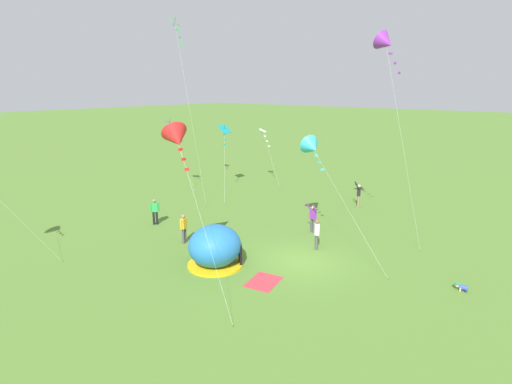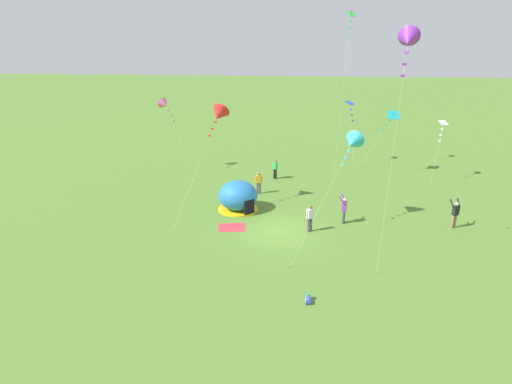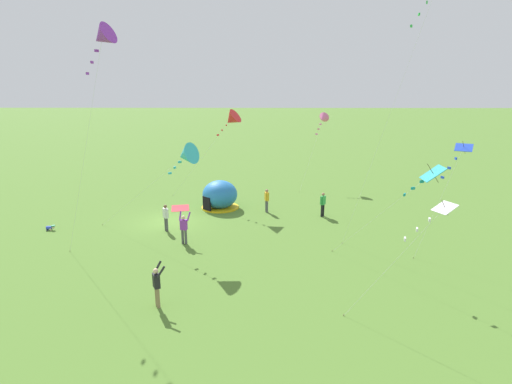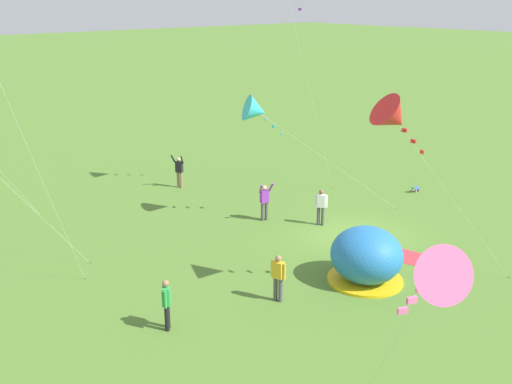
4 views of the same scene
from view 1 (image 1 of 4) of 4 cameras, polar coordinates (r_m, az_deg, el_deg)
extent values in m
plane|color=#517A2D|center=(21.10, 6.31, -9.80)|extent=(300.00, 300.00, 0.00)
ellipsoid|color=#2672BF|center=(20.24, -5.90, -7.65)|extent=(2.70, 2.60, 2.10)
cylinder|color=yellow|center=(20.64, -5.83, -10.22)|extent=(2.81, 2.81, 0.10)
cube|color=black|center=(20.49, -2.26, -8.80)|extent=(0.64, 0.66, 1.10)
cube|color=#CC333D|center=(18.95, 1.09, -12.69)|extent=(1.93, 1.62, 0.01)
cylinder|color=blue|center=(20.30, 27.54, -12.01)|extent=(0.25, 0.34, 0.22)
sphere|color=beige|center=(20.31, 26.81, -11.82)|extent=(0.19, 0.19, 0.19)
cylinder|color=#338C59|center=(20.27, 26.84, -11.59)|extent=(0.24, 0.24, 0.06)
cylinder|color=beige|center=(20.26, 27.14, -12.29)|extent=(0.07, 0.07, 0.17)
cylinder|color=beige|center=(20.44, 27.21, -12.05)|extent=(0.07, 0.07, 0.17)
cylinder|color=navy|center=(20.27, 27.82, -12.42)|extent=(0.09, 0.09, 0.13)
cylinder|color=navy|center=(20.41, 27.87, -12.23)|extent=(0.09, 0.09, 0.13)
cylinder|color=#4C4C51|center=(24.93, 8.25, -4.83)|extent=(0.15, 0.15, 0.88)
cylinder|color=#4C4C51|center=(25.07, 7.93, -4.71)|extent=(0.15, 0.15, 0.88)
cube|color=purple|center=(24.76, 8.15, -3.15)|extent=(0.33, 0.43, 0.60)
sphere|color=beige|center=(24.64, 8.19, -2.20)|extent=(0.22, 0.22, 0.22)
cylinder|color=purple|center=(24.35, 8.37, -2.34)|extent=(0.39, 0.13, 0.50)
cylinder|color=purple|center=(24.71, 7.52, -2.05)|extent=(0.38, 0.24, 0.50)
cylinder|color=black|center=(26.97, -14.40, -3.63)|extent=(0.15, 0.15, 0.88)
cylinder|color=black|center=(26.96, -13.98, -3.61)|extent=(0.15, 0.15, 0.88)
cube|color=green|center=(26.74, -14.29, -2.12)|extent=(0.45, 0.43, 0.60)
sphere|color=#9E7051|center=(26.62, -14.35, -1.23)|extent=(0.22, 0.22, 0.22)
cylinder|color=green|center=(26.76, -14.82, -2.14)|extent=(0.09, 0.09, 0.58)
cylinder|color=green|center=(26.73, -13.75, -2.09)|extent=(0.09, 0.09, 0.58)
cylinder|color=#4C4C51|center=(23.42, -10.35, -6.24)|extent=(0.15, 0.15, 0.88)
cylinder|color=#4C4C51|center=(23.57, -10.08, -6.08)|extent=(0.15, 0.15, 0.88)
cube|color=gold|center=(23.25, -10.30, -4.45)|extent=(0.43, 0.33, 0.60)
sphere|color=#9E7051|center=(23.11, -10.35, -3.45)|extent=(0.22, 0.22, 0.22)
cylinder|color=gold|center=(23.05, -10.64, -4.64)|extent=(0.09, 0.09, 0.58)
cylinder|color=gold|center=(23.44, -9.96, -4.27)|extent=(0.09, 0.09, 0.58)
cylinder|color=#4C4C51|center=(22.43, 8.63, -7.13)|extent=(0.15, 0.15, 0.88)
cylinder|color=#4C4C51|center=(22.61, 8.59, -6.94)|extent=(0.15, 0.15, 0.88)
cube|color=white|center=(22.26, 8.69, -5.26)|extent=(0.45, 0.42, 0.60)
sphere|color=brown|center=(22.12, 8.73, -4.22)|extent=(0.22, 0.22, 0.22)
cylinder|color=white|center=(22.02, 8.74, -5.49)|extent=(0.09, 0.09, 0.58)
cylinder|color=white|center=(22.49, 8.63, -5.04)|extent=(0.09, 0.09, 0.58)
cylinder|color=#8C7251|center=(30.78, 14.40, -1.34)|extent=(0.15, 0.15, 0.88)
cylinder|color=#8C7251|center=(30.98, 14.38, -1.24)|extent=(0.15, 0.15, 0.88)
cube|color=black|center=(30.69, 14.47, 0.04)|extent=(0.45, 0.39, 0.60)
sphere|color=beige|center=(30.59, 14.53, 0.82)|extent=(0.22, 0.22, 0.22)
cylinder|color=black|center=(30.31, 14.28, 0.78)|extent=(0.30, 0.35, 0.50)
cylinder|color=black|center=(30.83, 14.22, 1.01)|extent=(0.21, 0.39, 0.50)
cylinder|color=silver|center=(22.67, -31.80, -2.11)|extent=(3.36, 2.27, 6.06)
cylinder|color=brown|center=(23.17, -25.91, -8.89)|extent=(0.03, 0.03, 0.06)
cylinder|color=silver|center=(32.60, -4.52, 3.93)|extent=(3.79, 3.43, 5.26)
cylinder|color=brown|center=(30.73, -4.52, -1.73)|extent=(0.03, 0.03, 0.06)
cube|color=teal|center=(34.74, -4.52, 8.98)|extent=(1.03, 0.84, 0.63)
cylinder|color=#332314|center=(34.74, -4.52, 9.00)|extent=(0.45, 0.41, 0.75)
cube|color=teal|center=(34.35, -4.52, 8.18)|extent=(0.13, 0.21, 0.12)
cube|color=teal|center=(34.02, -4.52, 7.48)|extent=(0.13, 0.21, 0.12)
cube|color=teal|center=(33.70, -4.52, 6.76)|extent=(0.20, 0.16, 0.12)
cylinder|color=silver|center=(16.74, -7.65, -4.53)|extent=(2.05, 5.18, 6.50)
cylinder|color=brown|center=(15.87, -3.26, -18.57)|extent=(0.03, 0.03, 0.06)
cone|color=red|center=(18.56, -11.25, 7.55)|extent=(1.65, 1.78, 1.49)
cube|color=red|center=(18.21, -10.74, 6.00)|extent=(0.20, 0.08, 0.12)
cube|color=red|center=(17.93, -10.29, 4.63)|extent=(0.21, 0.09, 0.12)
cube|color=red|center=(17.66, -9.83, 3.22)|extent=(0.20, 0.16, 0.12)
cylinder|color=silver|center=(23.41, 20.28, 6.01)|extent=(0.88, 3.25, 11.09)
cylinder|color=brown|center=(23.95, 22.43, -7.74)|extent=(0.03, 0.03, 0.06)
cone|color=purple|center=(24.27, 18.05, 19.64)|extent=(1.34, 1.44, 1.32)
cube|color=purple|center=(23.99, 18.69, 18.22)|extent=(0.19, 0.17, 0.12)
cube|color=purple|center=(23.78, 19.23, 16.98)|extent=(0.21, 0.08, 0.12)
cube|color=purple|center=(23.57, 19.77, 15.72)|extent=(0.21, 0.08, 0.12)
cylinder|color=silver|center=(30.86, -9.33, 10.82)|extent=(0.83, 3.61, 13.42)
cylinder|color=brown|center=(30.47, -7.12, -1.95)|extent=(0.03, 0.03, 0.06)
cube|color=green|center=(32.75, -11.56, 22.72)|extent=(0.93, 0.89, 0.45)
cylinder|color=#332314|center=(32.75, -11.56, 22.73)|extent=(0.11, 0.42, 0.55)
cube|color=green|center=(32.35, -11.19, 21.74)|extent=(0.21, 0.13, 0.12)
cube|color=green|center=(32.01, -10.87, 20.88)|extent=(0.21, 0.09, 0.12)
cube|color=green|center=(31.69, -10.54, 20.01)|extent=(0.20, 0.16, 0.12)
cylinder|color=silver|center=(21.81, 12.69, -1.88)|extent=(3.37, 6.40, 5.26)
cylinder|color=brown|center=(20.14, 18.37, -11.67)|extent=(0.03, 0.03, 0.06)
cone|color=#33B7D1|center=(24.18, 8.04, 6.35)|extent=(1.63, 1.64, 1.42)
cube|color=#33B7D1|center=(23.87, 8.56, 5.21)|extent=(0.18, 0.19, 0.12)
cube|color=#33B7D1|center=(23.62, 9.00, 4.22)|extent=(0.21, 0.11, 0.12)
cube|color=#33B7D1|center=(23.38, 9.46, 3.20)|extent=(0.17, 0.19, 0.12)
cylinder|color=silver|center=(34.20, -10.43, 4.76)|extent=(0.62, 2.21, 5.86)
cylinder|color=brown|center=(34.21, -8.61, -0.14)|extent=(0.03, 0.03, 0.06)
cube|color=blue|center=(34.47, -12.26, 9.66)|extent=(1.07, 1.09, 0.32)
cylinder|color=#332314|center=(34.47, -12.26, 9.68)|extent=(0.09, 0.27, 0.65)
cube|color=blue|center=(34.29, -11.66, 8.73)|extent=(0.21, 0.08, 0.12)
cube|color=blue|center=(34.15, -11.15, 7.94)|extent=(0.21, 0.11, 0.12)
cube|color=blue|center=(34.02, -10.63, 7.13)|extent=(0.21, 0.12, 0.12)
cylinder|color=silver|center=(35.94, 2.20, 4.69)|extent=(1.17, 2.93, 4.89)
cylinder|color=brown|center=(35.15, 3.50, 0.41)|extent=(0.03, 0.03, 0.06)
cube|color=white|center=(36.93, 0.96, 8.80)|extent=(0.82, 0.79, 0.30)
cylinder|color=#332314|center=(36.93, 0.96, 8.81)|extent=(0.12, 0.26, 0.52)
cube|color=white|center=(36.62, 1.29, 7.98)|extent=(0.21, 0.12, 0.12)
cube|color=white|center=(36.36, 1.58, 7.27)|extent=(0.21, 0.12, 0.12)
cube|color=white|center=(36.11, 1.87, 6.56)|extent=(0.21, 0.12, 0.12)
camera|label=2|loc=(21.77, 75.35, 9.04)|focal=28.00mm
camera|label=3|loc=(45.04, 18.21, 14.23)|focal=28.00mm
camera|label=4|loc=(29.62, -51.36, 12.17)|focal=42.00mm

